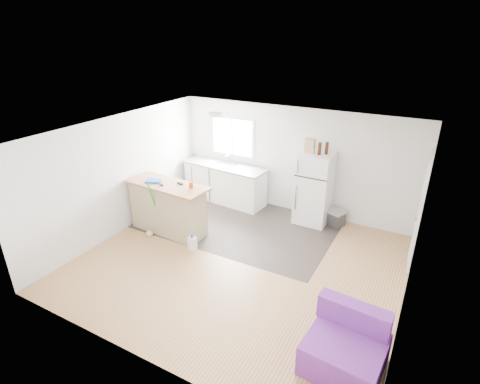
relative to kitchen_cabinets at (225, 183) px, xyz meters
name	(u,v)px	position (x,y,z in m)	size (l,w,h in m)	color
room	(240,203)	(1.60, -2.18, 0.73)	(5.51, 5.01, 2.41)	olive
vinyl_zone	(238,224)	(0.87, -0.93, -0.47)	(4.05, 2.50, 0.00)	#2F2723
window	(233,137)	(0.05, 0.31, 1.08)	(1.18, 0.06, 0.98)	white
interior_door	(421,211)	(4.32, -0.63, 0.54)	(0.11, 0.92, 2.10)	white
ceiling_fixture	(215,114)	(0.40, -0.98, 1.89)	(0.30, 0.30, 0.07)	white
kitchen_cabinets	(225,183)	(0.00, 0.00, 0.00)	(2.13, 0.82, 1.21)	white
peninsula	(168,207)	(-0.26, -1.86, 0.07)	(1.79, 0.78, 1.07)	tan
refrigerator	(314,188)	(2.23, -0.02, 0.32)	(0.70, 0.67, 1.58)	white
cooler	(333,216)	(2.68, 0.07, -0.29)	(0.55, 0.46, 0.36)	#313134
purple_seat	(346,348)	(3.84, -3.52, -0.20)	(0.98, 0.94, 0.76)	purple
cleaner_jug	(192,243)	(0.61, -2.25, -0.33)	(0.15, 0.11, 0.33)	white
mop	(151,226)	(-0.44, -2.20, -0.24)	(0.21, 0.35, 1.26)	green
red_cup	(191,185)	(0.32, -1.80, 0.66)	(0.08, 0.08, 0.12)	red
blue_tray	(154,181)	(-0.54, -1.89, 0.62)	(0.30, 0.22, 0.04)	blue
tool_a	(180,183)	(0.01, -1.74, 0.62)	(0.14, 0.05, 0.03)	black
tool_b	(161,185)	(-0.27, -1.98, 0.61)	(0.10, 0.04, 0.03)	black
cardboard_box	(310,146)	(2.09, -0.10, 1.25)	(0.20, 0.10, 0.30)	tan
bottle_left	(320,149)	(2.30, -0.11, 1.23)	(0.07, 0.07, 0.25)	#331709
bottle_right	(327,148)	(2.41, -0.01, 1.23)	(0.07, 0.07, 0.25)	#331709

